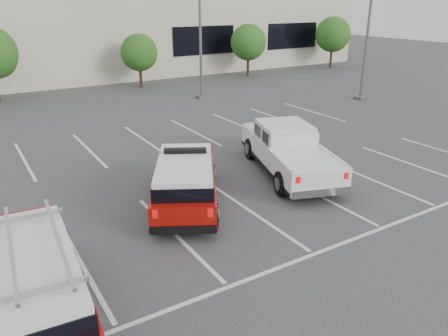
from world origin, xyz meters
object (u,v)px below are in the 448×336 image
at_px(white_pickup, 288,155).
at_px(tree_right, 249,44).
at_px(tree_mid_right, 140,54).
at_px(light_pole_mid, 200,19).
at_px(fire_chief_suv, 186,184).
at_px(light_pole_right, 369,19).
at_px(tree_far_right, 333,36).
at_px(ladder_suv, 21,296).
at_px(convention_building, 42,20).

bearing_deg(white_pickup, tree_right, 77.96).
xyz_separation_m(tree_mid_right, light_pole_mid, (1.91, -6.05, 2.68)).
relative_size(tree_mid_right, light_pole_mid, 0.39).
height_order(fire_chief_suv, white_pickup, white_pickup).
height_order(light_pole_mid, light_pole_right, same).
bearing_deg(tree_far_right, ladder_suv, -143.15).
xyz_separation_m(tree_mid_right, tree_right, (10.00, 0.00, 0.27)).
xyz_separation_m(convention_building, tree_far_right, (24.91, -9.82, -1.68)).
height_order(convention_building, ladder_suv, convention_building).
bearing_deg(ladder_suv, tree_right, 51.58).
relative_size(tree_mid_right, ladder_suv, 0.68).
bearing_deg(convention_building, tree_mid_right, -63.43).
relative_size(white_pickup, ladder_suv, 1.08).
relative_size(tree_far_right, light_pole_right, 0.47).
bearing_deg(fire_chief_suv, tree_right, 79.66).
xyz_separation_m(convention_building, white_pickup, (2.99, -29.72, -3.98)).
bearing_deg(convention_building, light_pole_right, -54.11).
height_order(light_pole_right, ladder_suv, light_pole_right).
bearing_deg(tree_right, convention_building, 146.63).
distance_m(tree_right, light_pole_right, 12.32).
bearing_deg(white_pickup, convention_building, 114.63).
xyz_separation_m(fire_chief_suv, white_pickup, (4.68, 0.50, -0.00)).
distance_m(convention_building, light_pole_right, 26.99).
height_order(tree_right, ladder_suv, tree_right).
xyz_separation_m(tree_far_right, ladder_suv, (-32.06, -24.03, -2.14)).
bearing_deg(light_pole_right, light_pole_mid, 146.31).
relative_size(light_pole_mid, ladder_suv, 1.74).
bearing_deg(fire_chief_suv, tree_mid_right, 100.87).
distance_m(tree_right, light_pole_mid, 10.38).
height_order(tree_right, tree_far_right, tree_far_right).
bearing_deg(light_pole_mid, fire_chief_suv, -120.66).
bearing_deg(light_pole_mid, ladder_suv, -127.84).
height_order(tree_mid_right, ladder_suv, tree_mid_right).
relative_size(tree_far_right, light_pole_mid, 0.47).
bearing_deg(light_pole_mid, light_pole_right, -33.69).
distance_m(convention_building, white_pickup, 30.13).
distance_m(tree_right, fire_chief_suv, 26.38).
xyz_separation_m(light_pole_right, fire_chief_suv, (-17.51, -8.35, -4.45)).
relative_size(tree_mid_right, fire_chief_suv, 0.74).
distance_m(fire_chief_suv, ladder_suv, 6.56).
bearing_deg(convention_building, ladder_suv, -101.93).
bearing_deg(tree_mid_right, tree_far_right, 0.00).
bearing_deg(tree_mid_right, tree_right, 0.00).
height_order(tree_mid_right, white_pickup, tree_mid_right).
distance_m(tree_far_right, ladder_suv, 40.12).
bearing_deg(tree_far_right, white_pickup, -137.76).
xyz_separation_m(tree_right, fire_chief_suv, (-16.60, -20.40, -2.03)).
distance_m(tree_mid_right, light_pole_right, 16.47).
bearing_deg(tree_far_right, light_pole_mid, -161.52).
bearing_deg(tree_far_right, convention_building, 158.49).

